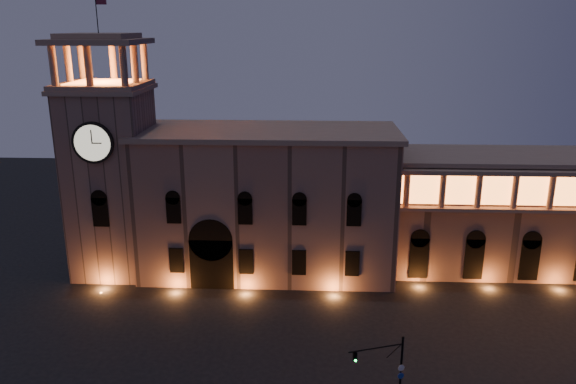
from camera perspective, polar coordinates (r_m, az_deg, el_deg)
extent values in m
plane|color=black|center=(51.74, -1.70, -17.87)|extent=(160.00, 160.00, 0.00)
cube|color=#826155|center=(67.98, -2.09, -1.18)|extent=(30.00, 12.00, 17.00)
cube|color=gray|center=(65.82, -2.17, 6.13)|extent=(30.80, 12.80, 0.60)
cube|color=black|center=(65.68, -7.68, -7.12)|extent=(5.00, 1.40, 6.00)
cylinder|color=black|center=(64.54, -7.78, -4.68)|extent=(5.00, 1.40, 5.00)
cube|color=orange|center=(65.58, -7.70, -7.35)|extent=(4.20, 0.20, 5.00)
cube|color=#826155|center=(70.26, -17.39, 0.77)|extent=(9.00, 9.00, 22.00)
cube|color=gray|center=(68.20, -18.22, 9.90)|extent=(9.80, 9.80, 0.50)
cylinder|color=black|center=(64.66, -19.22, 4.75)|extent=(4.60, 0.35, 4.60)
cylinder|color=beige|center=(64.53, -19.26, 4.72)|extent=(4.00, 0.12, 4.00)
cube|color=gray|center=(68.15, -18.25, 10.31)|extent=(9.40, 9.40, 0.50)
cube|color=orange|center=(68.12, -18.28, 10.56)|extent=(6.80, 6.80, 0.15)
cylinder|color=gray|center=(65.93, -22.76, 11.74)|extent=(0.76, 0.76, 4.20)
cylinder|color=gray|center=(64.42, -19.63, 11.97)|extent=(0.76, 0.76, 4.20)
cylinder|color=gray|center=(63.12, -16.36, 12.18)|extent=(0.76, 0.76, 4.20)
cylinder|color=gray|center=(72.88, -20.24, 12.35)|extent=(0.76, 0.76, 4.20)
cylinder|color=gray|center=(71.52, -17.36, 12.55)|extent=(0.76, 0.76, 4.20)
cylinder|color=gray|center=(70.35, -14.37, 12.72)|extent=(0.76, 0.76, 4.20)
cylinder|color=gray|center=(69.39, -21.44, 12.06)|extent=(0.76, 0.76, 4.20)
cylinder|color=gray|center=(66.72, -15.31, 12.47)|extent=(0.76, 0.76, 4.20)
cube|color=gray|center=(67.85, -18.63, 14.29)|extent=(9.80, 9.80, 0.60)
cube|color=gray|center=(67.84, -18.67, 14.80)|extent=(7.50, 7.50, 0.60)
cylinder|color=black|center=(67.84, -18.86, 16.73)|extent=(0.10, 0.10, 4.00)
plane|color=#57192D|center=(67.66, -18.48, 17.96)|extent=(1.20, 0.00, 1.20)
cube|color=#7D5C50|center=(75.76, 24.65, -2.04)|extent=(40.00, 10.00, 14.00)
cube|color=gray|center=(73.95, 25.32, 3.29)|extent=(40.60, 10.60, 0.50)
cube|color=gray|center=(70.30, 26.48, -1.69)|extent=(40.00, 1.20, 0.40)
cube|color=gray|center=(69.19, 26.94, 1.69)|extent=(40.00, 1.40, 0.50)
cube|color=orange|center=(70.18, 26.54, 0.16)|extent=(38.00, 0.15, 3.60)
cylinder|color=gray|center=(64.43, 11.96, 0.23)|extent=(0.70, 0.70, 4.00)
cylinder|color=gray|center=(65.21, 15.43, 0.19)|extent=(0.70, 0.70, 4.00)
cylinder|color=gray|center=(66.22, 18.80, 0.14)|extent=(0.70, 0.70, 4.00)
cylinder|color=gray|center=(67.46, 22.06, 0.09)|extent=(0.70, 0.70, 4.00)
cylinder|color=gray|center=(68.90, 25.20, 0.05)|extent=(0.70, 0.70, 4.00)
cylinder|color=black|center=(46.93, 11.37, -17.65)|extent=(0.18, 0.18, 6.24)
sphere|color=black|center=(45.22, 11.61, -14.29)|extent=(0.25, 0.25, 0.25)
cylinder|color=black|center=(44.63, 8.92, -15.39)|extent=(4.27, 1.49, 0.11)
cube|color=black|center=(44.27, 6.82, -16.26)|extent=(0.33, 0.32, 0.76)
cylinder|color=#0CE53F|center=(44.30, 6.88, -16.63)|extent=(0.17, 0.12, 0.16)
cylinder|color=silver|center=(46.48, 11.44, -17.11)|extent=(0.52, 0.20, 0.53)
cylinder|color=navy|center=(46.87, 11.39, -17.83)|extent=(0.52, 0.20, 0.53)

